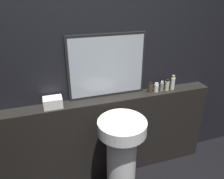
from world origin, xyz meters
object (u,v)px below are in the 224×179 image
object	(u,v)px
mirror	(107,66)
lotion_bottle	(162,86)
pedestal_sink	(121,155)
body_wash_bottle	(167,85)
conditioner_bottle	(156,88)
hand_soap_bottle	(173,83)
shampoo_bottle	(150,88)
towel_stack	(53,102)

from	to	relation	value
mirror	lotion_bottle	size ratio (longest dim) A/B	7.09
pedestal_sink	mirror	size ratio (longest dim) A/B	1.17
mirror	body_wash_bottle	bearing A→B (deg)	-6.04
mirror	conditioner_bottle	xyz separation A→B (m)	(0.54, -0.07, -0.28)
body_wash_bottle	hand_soap_bottle	size ratio (longest dim) A/B	0.76
shampoo_bottle	hand_soap_bottle	size ratio (longest dim) A/B	0.68
conditioner_bottle	hand_soap_bottle	size ratio (longest dim) A/B	0.62
shampoo_bottle	lotion_bottle	world-z (taller)	lotion_bottle
mirror	conditioner_bottle	distance (m)	0.61
lotion_bottle	hand_soap_bottle	distance (m)	0.14
towel_stack	lotion_bottle	size ratio (longest dim) A/B	1.56
mirror	shampoo_bottle	distance (m)	0.55
body_wash_bottle	lotion_bottle	bearing A→B (deg)	180.00
towel_stack	shampoo_bottle	size ratio (longest dim) A/B	1.58
pedestal_sink	body_wash_bottle	xyz separation A→B (m)	(0.68, 0.39, 0.49)
mirror	hand_soap_bottle	distance (m)	0.79
towel_stack	pedestal_sink	bearing A→B (deg)	-34.26
body_wash_bottle	shampoo_bottle	bearing A→B (deg)	180.00
mirror	shampoo_bottle	size ratio (longest dim) A/B	7.15
pedestal_sink	lotion_bottle	world-z (taller)	lotion_bottle
towel_stack	conditioner_bottle	world-z (taller)	conditioner_bottle
pedestal_sink	shampoo_bottle	distance (m)	0.78
conditioner_bottle	hand_soap_bottle	world-z (taller)	hand_soap_bottle
towel_stack	body_wash_bottle	world-z (taller)	body_wash_bottle
body_wash_bottle	hand_soap_bottle	world-z (taller)	hand_soap_bottle
mirror	towel_stack	size ratio (longest dim) A/B	4.53
mirror	lotion_bottle	world-z (taller)	mirror
pedestal_sink	hand_soap_bottle	bearing A→B (deg)	27.31
pedestal_sink	body_wash_bottle	distance (m)	0.92
lotion_bottle	hand_soap_bottle	bearing A→B (deg)	0.00
conditioner_bottle	body_wash_bottle	distance (m)	0.13
pedestal_sink	shampoo_bottle	xyz separation A→B (m)	(0.47, 0.39, 0.48)
mirror	hand_soap_bottle	xyz separation A→B (m)	(0.75, -0.07, -0.25)
pedestal_sink	shampoo_bottle	bearing A→B (deg)	39.35
mirror	shampoo_bottle	bearing A→B (deg)	-8.67
mirror	towel_stack	distance (m)	0.64
towel_stack	lotion_bottle	distance (m)	1.18
lotion_bottle	body_wash_bottle	bearing A→B (deg)	0.00
conditioner_bottle	lotion_bottle	distance (m)	0.07
body_wash_bottle	conditioner_bottle	bearing A→B (deg)	180.00
lotion_bottle	hand_soap_bottle	size ratio (longest dim) A/B	0.68
shampoo_bottle	conditioner_bottle	size ratio (longest dim) A/B	1.09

